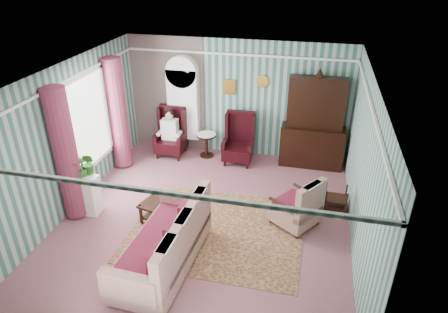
% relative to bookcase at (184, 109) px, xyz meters
% --- Properties ---
extents(floor, '(6.00, 6.00, 0.00)m').
position_rel_bookcase_xyz_m(floor, '(1.35, -2.84, -1.12)').
color(floor, '#814B56').
rests_on(floor, ground).
extents(room_shell, '(5.53, 6.02, 2.91)m').
position_rel_bookcase_xyz_m(room_shell, '(0.73, -2.66, 0.89)').
color(room_shell, '#36635A').
rests_on(room_shell, ground).
extents(bookcase, '(0.80, 0.28, 2.24)m').
position_rel_bookcase_xyz_m(bookcase, '(0.00, 0.00, 0.00)').
color(bookcase, white).
rests_on(bookcase, floor).
extents(dresser_hutch, '(1.50, 0.56, 2.36)m').
position_rel_bookcase_xyz_m(dresser_hutch, '(3.25, -0.12, 0.06)').
color(dresser_hutch, black).
rests_on(dresser_hutch, floor).
extents(wingback_left, '(0.76, 0.80, 1.25)m').
position_rel_bookcase_xyz_m(wingback_left, '(-0.25, -0.39, -0.50)').
color(wingback_left, black).
rests_on(wingback_left, floor).
extents(wingback_right, '(0.76, 0.80, 1.25)m').
position_rel_bookcase_xyz_m(wingback_right, '(1.50, -0.39, -0.50)').
color(wingback_right, black).
rests_on(wingback_right, floor).
extents(seated_woman, '(0.44, 0.40, 1.18)m').
position_rel_bookcase_xyz_m(seated_woman, '(-0.25, -0.39, -0.53)').
color(seated_woman, beige).
rests_on(seated_woman, floor).
extents(round_side_table, '(0.50, 0.50, 0.60)m').
position_rel_bookcase_xyz_m(round_side_table, '(0.65, -0.24, -0.82)').
color(round_side_table, black).
rests_on(round_side_table, floor).
extents(nest_table, '(0.45, 0.38, 0.54)m').
position_rel_bookcase_xyz_m(nest_table, '(3.82, -1.94, -0.85)').
color(nest_table, black).
rests_on(nest_table, floor).
extents(plant_stand, '(0.55, 0.35, 0.80)m').
position_rel_bookcase_xyz_m(plant_stand, '(-1.05, -3.14, -0.72)').
color(plant_stand, white).
rests_on(plant_stand, floor).
extents(rug, '(3.20, 2.60, 0.01)m').
position_rel_bookcase_xyz_m(rug, '(1.65, -3.14, -1.11)').
color(rug, '#51211B').
rests_on(rug, floor).
extents(sofa, '(1.07, 2.30, 1.07)m').
position_rel_bookcase_xyz_m(sofa, '(0.99, -4.26, -0.58)').
color(sofa, beige).
rests_on(sofa, floor).
extents(floral_armchair, '(1.06, 1.10, 1.04)m').
position_rel_bookcase_xyz_m(floral_armchair, '(3.05, -2.59, -0.60)').
color(floral_armchair, '#B8A78E').
rests_on(floral_armchair, floor).
extents(coffee_table, '(0.95, 0.73, 0.42)m').
position_rel_bookcase_xyz_m(coffee_table, '(0.58, -3.16, -0.91)').
color(coffee_table, black).
rests_on(coffee_table, floor).
extents(potted_plant_a, '(0.47, 0.43, 0.44)m').
position_rel_bookcase_xyz_m(potted_plant_a, '(-1.06, -3.25, -0.10)').
color(potted_plant_a, '#234F18').
rests_on(potted_plant_a, plant_stand).
extents(potted_plant_b, '(0.32, 0.29, 0.47)m').
position_rel_bookcase_xyz_m(potted_plant_b, '(-0.95, -3.00, -0.08)').
color(potted_plant_b, '#26571B').
rests_on(potted_plant_b, plant_stand).
extents(potted_plant_c, '(0.26, 0.26, 0.40)m').
position_rel_bookcase_xyz_m(potted_plant_c, '(-1.06, -3.07, -0.12)').
color(potted_plant_c, '#1F5119').
rests_on(potted_plant_c, plant_stand).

